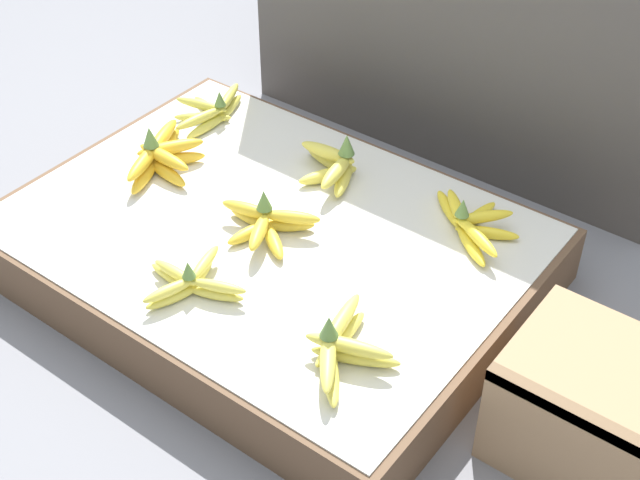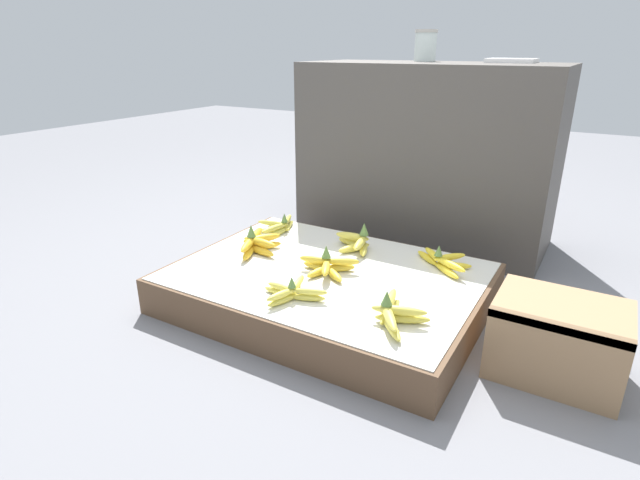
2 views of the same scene
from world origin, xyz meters
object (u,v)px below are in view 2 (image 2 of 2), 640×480
at_px(banana_bunch_back_left, 279,226).
at_px(banana_bunch_back_midright, 443,261).
at_px(banana_bunch_front_midleft, 292,292).
at_px(banana_bunch_middle_midleft, 328,266).
at_px(wooden_crate, 557,339).
at_px(banana_bunch_front_midright, 393,313).
at_px(glass_jar, 425,45).
at_px(banana_bunch_middle_left, 256,243).
at_px(foam_tray_white, 512,61).
at_px(banana_bunch_back_midleft, 357,242).

xyz_separation_m(banana_bunch_back_left, banana_bunch_back_midright, (0.75, -0.01, 0.00)).
bearing_deg(banana_bunch_front_midleft, banana_bunch_middle_midleft, 88.76).
relative_size(wooden_crate, banana_bunch_front_midleft, 1.57).
relative_size(banana_bunch_front_midright, glass_jar, 1.72).
bearing_deg(banana_bunch_middle_left, foam_tray_white, 53.74).
height_order(wooden_crate, banana_bunch_back_midleft, banana_bunch_back_midleft).
height_order(banana_bunch_front_midleft, banana_bunch_middle_midleft, banana_bunch_middle_midleft).
bearing_deg(banana_bunch_middle_midleft, foam_tray_white, 70.72).
bearing_deg(foam_tray_white, banana_bunch_front_midleft, -106.16).
bearing_deg(banana_bunch_back_midright, banana_bunch_middle_left, -162.24).
relative_size(banana_bunch_front_midright, banana_bunch_back_left, 0.94).
xyz_separation_m(wooden_crate, glass_jar, (-0.82, 1.02, 0.80)).
height_order(banana_bunch_middle_left, banana_bunch_middle_midleft, banana_bunch_middle_left).
height_order(banana_bunch_front_midright, banana_bunch_back_left, banana_bunch_front_midright).
xyz_separation_m(banana_bunch_middle_left, banana_bunch_middle_midleft, (0.36, -0.04, -0.00)).
height_order(banana_bunch_front_midleft, banana_bunch_back_midright, banana_bunch_back_midright).
height_order(banana_bunch_front_midleft, banana_bunch_back_midleft, banana_bunch_back_midleft).
relative_size(banana_bunch_front_midright, banana_bunch_back_midleft, 1.33).
xyz_separation_m(banana_bunch_middle_left, banana_bunch_back_midright, (0.70, 0.22, -0.01)).
bearing_deg(foam_tray_white, banana_bunch_back_left, -135.88).
xyz_separation_m(banana_bunch_front_midright, glass_jar, (-0.39, 1.21, 0.75)).
relative_size(wooden_crate, banana_bunch_back_midright, 1.49).
xyz_separation_m(wooden_crate, banana_bunch_front_midright, (-0.44, -0.19, 0.06)).
xyz_separation_m(banana_bunch_front_midright, banana_bunch_middle_midleft, (-0.34, 0.20, -0.00)).
xyz_separation_m(banana_bunch_middle_left, foam_tray_white, (0.71, 0.97, 0.68)).
xyz_separation_m(banana_bunch_middle_midleft, glass_jar, (-0.05, 1.01, 0.75)).
relative_size(banana_bunch_back_left, glass_jar, 1.84).
xyz_separation_m(wooden_crate, banana_bunch_back_midright, (-0.43, 0.28, 0.05)).
relative_size(banana_bunch_middle_left, banana_bunch_back_left, 1.01).
distance_m(banana_bunch_middle_left, foam_tray_white, 1.38).
xyz_separation_m(banana_bunch_middle_midleft, banana_bunch_back_left, (-0.41, 0.27, -0.01)).
bearing_deg(glass_jar, banana_bunch_back_midright, -62.24).
xyz_separation_m(banana_bunch_middle_left, glass_jar, (0.31, 0.97, 0.74)).
relative_size(wooden_crate, banana_bunch_middle_left, 1.35).
distance_m(banana_bunch_front_midright, foam_tray_white, 1.39).
bearing_deg(banana_bunch_back_midleft, banana_bunch_back_midright, 1.97).
relative_size(banana_bunch_back_midright, glass_jar, 1.69).
bearing_deg(banana_bunch_middle_midleft, banana_bunch_middle_left, 173.01).
bearing_deg(banana_bunch_front_midright, foam_tray_white, 89.29).
bearing_deg(banana_bunch_middle_left, banana_bunch_back_midleft, 31.40).
xyz_separation_m(banana_bunch_back_midleft, foam_tray_white, (0.36, 0.76, 0.68)).
height_order(banana_bunch_back_midright, foam_tray_white, foam_tray_white).
bearing_deg(banana_bunch_back_left, glass_jar, 64.05).
distance_m(banana_bunch_front_midleft, banana_bunch_front_midright, 0.35).
bearing_deg(foam_tray_white, banana_bunch_middle_left, -126.26).
relative_size(banana_bunch_back_midright, foam_tray_white, 1.18).
xyz_separation_m(banana_bunch_front_midleft, banana_bunch_middle_midleft, (0.00, 0.23, 0.01)).
xyz_separation_m(wooden_crate, banana_bunch_front_midleft, (-0.78, -0.22, 0.05)).
bearing_deg(banana_bunch_back_left, banana_bunch_back_midleft, -2.66).
height_order(banana_bunch_front_midright, glass_jar, glass_jar).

